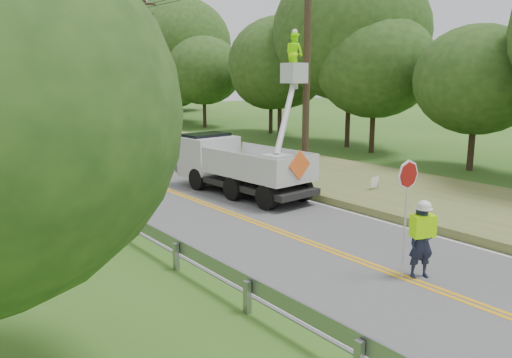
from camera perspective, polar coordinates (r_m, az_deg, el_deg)
ground at (r=13.02m, az=16.69°, el=-10.77°), size 140.00×140.00×0.00m
road at (r=23.61m, az=-11.98°, el=-0.42°), size 7.20×96.00×0.03m
guardrail at (r=22.96m, az=-22.08°, el=0.01°), size 0.18×48.00×0.77m
utility_poles at (r=28.16m, az=-5.82°, el=12.47°), size 1.60×43.30×10.00m
tall_grass_verge at (r=27.34m, az=1.50°, el=1.77°), size 7.00×96.00×0.30m
treeline_right at (r=40.48m, az=0.80°, el=13.96°), size 11.12×54.03×12.26m
flagger at (r=12.87m, az=18.07°, el=-6.13°), size 1.13×0.66×2.91m
bucket_truck at (r=21.36m, az=-2.47°, el=2.61°), size 3.89×6.70×6.48m
suv_silver at (r=25.66m, az=-18.00°, el=2.14°), size 4.63×6.60×1.67m
suv_darkgrey at (r=33.78m, az=-24.67°, el=3.62°), size 3.87×5.30×1.43m
stop_sign_permanent at (r=25.23m, az=-23.72°, el=3.28°), size 0.47×0.25×2.43m
yard_sign at (r=21.01m, az=13.16°, el=-0.38°), size 0.55×0.10×0.80m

